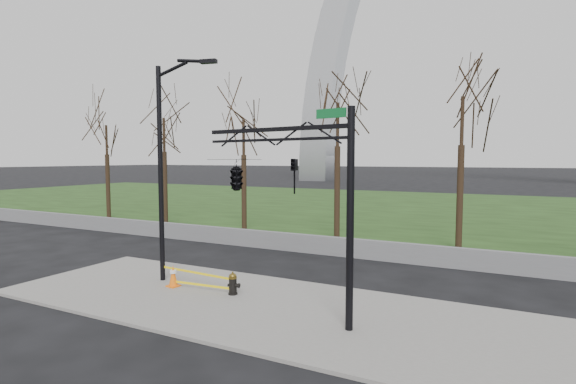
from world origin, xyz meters
The scene contains 11 objects.
ground centered at (0.00, 0.00, 0.00)m, with size 500.00×500.00×0.00m, color black.
sidewalk centered at (0.00, 0.00, 0.05)m, with size 18.00×6.00×0.10m, color slate.
grass_strip centered at (0.00, 30.00, 0.03)m, with size 120.00×40.00×0.06m, color #1D3413.
guardrail centered at (0.00, 8.00, 0.45)m, with size 60.00×0.30×0.90m, color #59595B.
gateway_arch centered at (0.00, 75.00, 32.50)m, with size 66.00×6.00×65.00m, color #B9BBC0, non-canonical shape.
tree_row centered at (4.61, 12.00, 4.33)m, with size 55.22×4.00×8.66m.
fire_hydrant centered at (-1.35, 0.48, 0.46)m, with size 0.48×0.31×0.77m.
traffic_cone centered at (-3.77, 0.27, 0.48)m, with size 0.44×0.44×0.77m.
street_light centered at (-4.48, 0.79, 4.69)m, with size 2.37×0.65×8.21m.
traffic_signal_mast centered at (-0.08, -0.16, 4.15)m, with size 5.05×2.54×6.00m.
caution_tape centered at (-2.84, 0.51, 0.47)m, with size 3.35×0.48×0.40m.
Camera 1 is at (6.80, -11.52, 4.65)m, focal length 27.28 mm.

